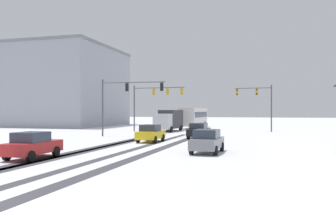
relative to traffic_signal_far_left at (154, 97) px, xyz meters
name	(u,v)px	position (x,y,z in m)	size (l,w,h in m)	color
wheel_track_left_lane	(91,149)	(2.03, -22.06, -4.83)	(1.13, 35.73, 0.01)	#424247
wheel_track_right_lane	(155,151)	(7.22, -22.06, -4.83)	(0.86, 35.73, 0.01)	#424247
wheel_track_center	(132,150)	(5.39, -22.06, -4.83)	(0.71, 35.73, 0.01)	#424247
wheel_track_oncoming	(98,149)	(2.59, -22.06, -4.83)	(1.07, 35.73, 0.01)	#424247
sidewalk_kerb_right	(302,158)	(17.12, -23.69, -4.78)	(4.00, 35.73, 0.12)	white
traffic_signal_far_left	(154,97)	(0.00, 0.00, 0.00)	(7.50, 0.69, 6.50)	#47474C
traffic_signal_far_right	(259,99)	(14.02, 4.19, -0.24)	(5.03, 0.42, 6.50)	#47474C
traffic_signal_near_left	(124,95)	(-0.41, -9.67, -0.14)	(7.41, 0.70, 6.50)	#47474C
car_black_lead	(199,131)	(8.18, -10.03, -4.02)	(1.98, 4.17, 1.62)	black
car_yellow_cab_second	(151,133)	(4.60, -15.30, -4.02)	(1.86, 4.11, 1.62)	yellow
car_grey_third	(207,141)	(11.07, -22.41, -4.02)	(1.97, 4.17, 1.62)	slate
car_red_fourth	(32,145)	(1.24, -28.08, -4.02)	(1.87, 4.12, 1.62)	red
bus_oncoming	(194,116)	(3.27, 11.78, -2.84)	(2.84, 11.05, 3.38)	silver
box_truck_delivery	(169,120)	(1.74, 1.58, -3.20)	(2.53, 7.48, 3.02)	#B7BABF
office_building_far_left_block	(52,87)	(-26.05, 14.49, 2.75)	(25.15, 21.42, 15.16)	#9399A3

